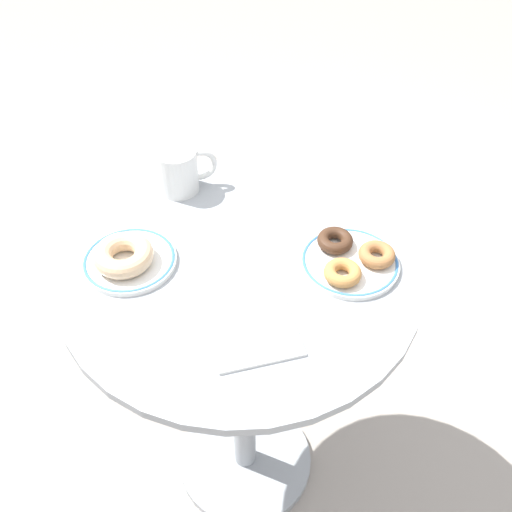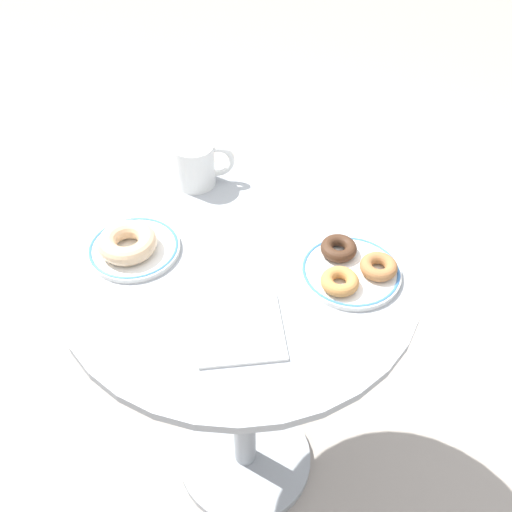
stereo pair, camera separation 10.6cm
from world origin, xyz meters
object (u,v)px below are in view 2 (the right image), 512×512
(cafe_table, at_px, (242,346))
(donut_glazed, at_px, (127,243))
(coffee_mug, at_px, (196,165))
(donut_chocolate, at_px, (339,248))
(donut_old_fashioned, at_px, (340,281))
(paper_napkin, at_px, (239,329))
(plate_right, at_px, (351,272))
(plate_left, at_px, (134,248))
(donut_cinnamon, at_px, (379,267))

(cafe_table, distance_m, donut_glazed, 0.34)
(coffee_mug, bearing_deg, donut_chocolate, -40.04)
(donut_old_fashioned, height_order, coffee_mug, coffee_mug)
(donut_old_fashioned, distance_m, paper_napkin, 0.20)
(cafe_table, height_order, donut_chocolate, donut_chocolate)
(plate_right, bearing_deg, cafe_table, 172.89)
(coffee_mug, bearing_deg, cafe_table, -69.57)
(cafe_table, xyz_separation_m, donut_chocolate, (0.18, 0.02, 0.27))
(paper_napkin, distance_m, coffee_mug, 0.41)
(plate_right, xyz_separation_m, donut_glazed, (-0.40, 0.06, 0.02))
(paper_napkin, bearing_deg, cafe_table, 89.72)
(paper_napkin, xyz_separation_m, coffee_mug, (-0.09, 0.40, 0.04))
(plate_left, distance_m, coffee_mug, 0.24)
(cafe_table, distance_m, plate_left, 0.32)
(cafe_table, bearing_deg, donut_chocolate, 5.93)
(donut_glazed, xyz_separation_m, donut_cinnamon, (0.45, -0.06, -0.01))
(cafe_table, xyz_separation_m, plate_left, (-0.20, 0.04, 0.25))
(donut_old_fashioned, xyz_separation_m, paper_napkin, (-0.17, -0.09, -0.02))
(cafe_table, height_order, donut_cinnamon, donut_cinnamon)
(cafe_table, relative_size, donut_old_fashioned, 11.26)
(donut_old_fashioned, distance_m, coffee_mug, 0.41)
(donut_cinnamon, xyz_separation_m, paper_napkin, (-0.25, -0.12, -0.02))
(donut_chocolate, xyz_separation_m, coffee_mug, (-0.27, 0.23, 0.02))
(plate_right, xyz_separation_m, paper_napkin, (-0.20, -0.13, -0.00))
(donut_glazed, relative_size, donut_cinnamon, 1.63)
(cafe_table, bearing_deg, donut_old_fashioned, -20.41)
(donut_glazed, bearing_deg, plate_left, 49.51)
(donut_cinnamon, relative_size, donut_old_fashioned, 1.00)
(cafe_table, height_order, donut_old_fashioned, donut_old_fashioned)
(donut_glazed, relative_size, paper_napkin, 0.77)
(plate_left, distance_m, donut_old_fashioned, 0.39)
(plate_right, distance_m, paper_napkin, 0.24)
(plate_right, relative_size, donut_cinnamon, 2.69)
(donut_chocolate, xyz_separation_m, paper_napkin, (-0.18, -0.17, -0.02))
(cafe_table, xyz_separation_m, coffee_mug, (-0.09, 0.25, 0.29))
(donut_cinnamon, distance_m, coffee_mug, 0.44)
(paper_napkin, bearing_deg, plate_left, 135.87)
(donut_chocolate, bearing_deg, paper_napkin, -136.66)
(paper_napkin, bearing_deg, donut_cinnamon, 26.51)
(cafe_table, height_order, paper_napkin, paper_napkin)
(donut_chocolate, bearing_deg, donut_glazed, 178.19)
(coffee_mug, bearing_deg, donut_glazed, -117.74)
(donut_old_fashioned, bearing_deg, donut_glazed, 165.89)
(donut_chocolate, height_order, paper_napkin, donut_chocolate)
(donut_old_fashioned, relative_size, coffee_mug, 0.53)
(plate_right, bearing_deg, plate_left, 170.76)
(donut_cinnamon, bearing_deg, donut_glazed, 172.42)
(plate_right, height_order, donut_glazed, donut_glazed)
(donut_glazed, xyz_separation_m, donut_old_fashioned, (0.38, -0.10, -0.01))
(donut_old_fashioned, bearing_deg, plate_left, 164.33)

